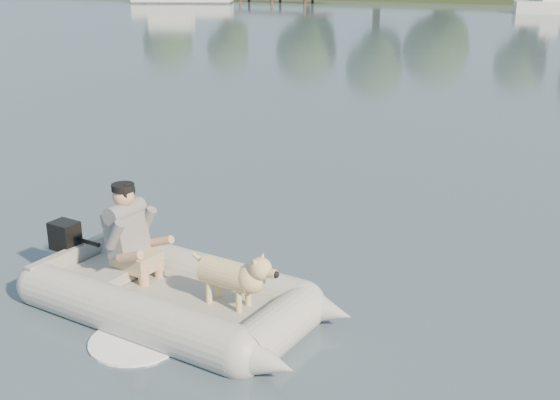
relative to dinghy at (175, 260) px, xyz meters
The scene contains 5 objects.
water 1.07m from the dinghy, 52.23° to the right, with size 160.00×160.00×0.00m, color slate.
dinghy is the anchor object (origin of this frame).
man 0.73m from the dinghy, 167.47° to the left, with size 0.73×0.62×1.08m, color slate, non-canonical shape.
dog 0.65m from the dinghy, ahead, with size 0.93×0.33×0.62m, color tan, non-canonical shape.
outboard_motor 1.69m from the dinghy, behind, with size 0.41×0.29×0.79m, color black, non-canonical shape.
Camera 1 is at (3.16, -5.04, 3.59)m, focal length 45.00 mm.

